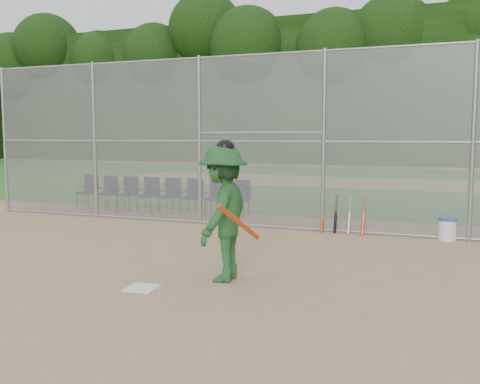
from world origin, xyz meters
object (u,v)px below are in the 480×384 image
(home_plate, at_px, (142,288))
(water_cooler, at_px, (447,229))
(batter_at_plate, at_px, (223,213))
(chair_0, at_px, (87,192))

(home_plate, height_order, water_cooler, water_cooler)
(home_plate, distance_m, batter_at_plate, 1.57)
(home_plate, distance_m, water_cooler, 6.62)
(chair_0, bearing_deg, water_cooler, -8.17)
(home_plate, bearing_deg, chair_0, 131.64)
(batter_at_plate, xyz_separation_m, water_cooler, (3.09, 4.46, -0.77))
(batter_at_plate, height_order, chair_0, batter_at_plate)
(home_plate, bearing_deg, water_cooler, 53.02)
(home_plate, xyz_separation_m, water_cooler, (3.98, 5.28, 0.22))
(home_plate, bearing_deg, batter_at_plate, 43.01)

